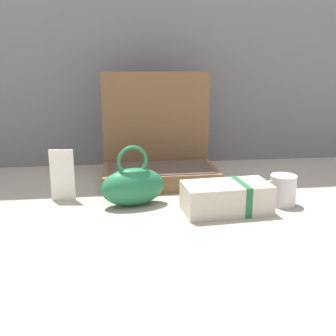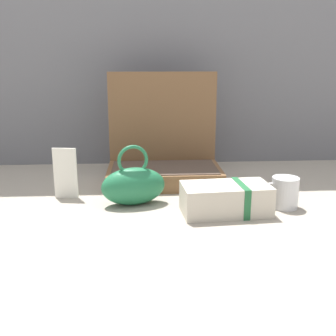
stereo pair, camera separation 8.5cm
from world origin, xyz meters
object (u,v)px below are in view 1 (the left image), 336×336
object	(u,v)px
open_suitcase	(158,156)
teal_pouch_handbag	(133,186)
info_card_left	(62,175)
cream_toiletry_bag	(227,198)
coffee_mug	(282,190)

from	to	relation	value
open_suitcase	teal_pouch_handbag	size ratio (longest dim) A/B	1.88
teal_pouch_handbag	info_card_left	distance (m)	0.24
teal_pouch_handbag	cream_toiletry_bag	distance (m)	0.30
coffee_mug	cream_toiletry_bag	bearing A→B (deg)	-168.94
cream_toiletry_bag	teal_pouch_handbag	bearing A→B (deg)	161.57
info_card_left	teal_pouch_handbag	bearing A→B (deg)	-11.24
coffee_mug	open_suitcase	bearing A→B (deg)	138.66
open_suitcase	info_card_left	bearing A→B (deg)	-151.05
open_suitcase	info_card_left	world-z (taller)	open_suitcase
teal_pouch_handbag	cream_toiletry_bag	size ratio (longest dim) A/B	0.82
cream_toiletry_bag	coffee_mug	size ratio (longest dim) A/B	2.24
teal_pouch_handbag	coffee_mug	bearing A→B (deg)	-6.92
open_suitcase	info_card_left	distance (m)	0.39
teal_pouch_handbag	info_card_left	size ratio (longest dim) A/B	1.29
coffee_mug	info_card_left	size ratio (longest dim) A/B	0.71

